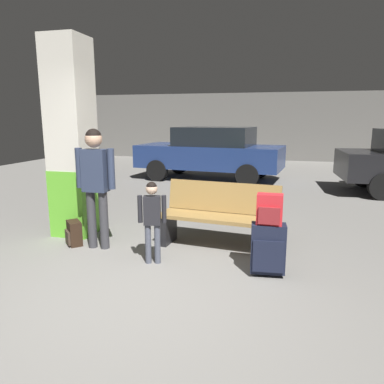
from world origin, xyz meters
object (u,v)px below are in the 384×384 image
at_px(child, 152,214).
at_px(backpack_dark_floor, 74,233).
at_px(structural_pillar, 72,140).
at_px(adult, 95,176).
at_px(suitcase, 268,249).
at_px(parked_car_far, 211,152).
at_px(backpack_bright, 270,210).
at_px(bench, 219,216).

relative_size(child, backpack_dark_floor, 2.99).
height_order(structural_pillar, adult, structural_pillar).
height_order(suitcase, child, child).
xyz_separation_m(suitcase, child, (-1.38, 0.02, 0.31)).
bearing_deg(parked_car_far, child, -84.84).
distance_m(structural_pillar, parked_car_far, 5.62).
distance_m(structural_pillar, backpack_dark_floor, 1.39).
xyz_separation_m(backpack_bright, parked_car_far, (-1.96, 6.37, 0.03)).
xyz_separation_m(child, adult, (-0.91, 0.33, 0.38)).
bearing_deg(structural_pillar, parked_car_far, 79.75).
distance_m(adult, backpack_dark_floor, 0.93).
bearing_deg(child, structural_pillar, 151.49).
distance_m(child, backpack_dark_floor, 1.43).
distance_m(bench, child, 1.04).
relative_size(backpack_bright, backpack_dark_floor, 1.00).
height_order(bench, suitcase, bench).
bearing_deg(backpack_bright, backpack_dark_floor, 172.17).
bearing_deg(adult, suitcase, -8.60).
bearing_deg(adult, child, -19.65).
bearing_deg(child, backpack_bright, -0.90).
distance_m(bench, parked_car_far, 5.74).
height_order(adult, parked_car_far, adult).
bearing_deg(structural_pillar, adult, -38.77).
xyz_separation_m(backpack_bright, adult, (-2.30, 0.35, 0.23)).
bearing_deg(adult, structural_pillar, 141.23).
height_order(child, adult, adult).
bearing_deg(adult, parked_car_far, 86.76).
relative_size(suitcase, child, 0.59).
relative_size(suitcase, backpack_bright, 1.78).
relative_size(bench, child, 1.62).
xyz_separation_m(bench, suitcase, (0.70, -0.78, -0.12)).
bearing_deg(structural_pillar, backpack_bright, -16.48).
distance_m(backpack_dark_floor, parked_car_far, 6.08).
xyz_separation_m(bench, backpack_bright, (0.70, -0.78, 0.33)).
bearing_deg(backpack_dark_floor, backpack_bright, -7.83).
height_order(structural_pillar, bench, structural_pillar).
bearing_deg(bench, adult, -164.93).
relative_size(adult, backpack_dark_floor, 4.78).
relative_size(backpack_bright, parked_car_far, 0.08).
xyz_separation_m(structural_pillar, backpack_bright, (2.95, -0.87, -0.67)).
distance_m(structural_pillar, bench, 2.47).
xyz_separation_m(structural_pillar, adult, (0.65, -0.52, -0.44)).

